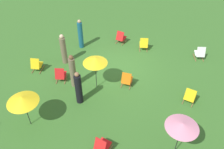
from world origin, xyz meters
TOP-DOWN VIEW (x-y plane):
  - ground_plane at (0.00, 0.00)m, footprint 40.00×40.00m
  - deckchair_0 at (-3.94, 1.55)m, footprint 0.64×0.85m
  - deckchair_1 at (0.51, -2.66)m, footprint 0.64×0.85m
  - deckchair_2 at (-0.80, 1.22)m, footprint 0.50×0.77m
  - deckchair_3 at (2.62, 1.82)m, footprint 0.64×0.85m
  - deckchair_4 at (-0.77, 5.26)m, footprint 0.65×0.85m
  - deckchair_6 at (-4.38, -2.24)m, footprint 0.64×0.85m
  - deckchair_7 at (-1.04, -2.28)m, footprint 0.63×0.84m
  - deckchair_8 at (4.27, 1.40)m, footprint 0.58×0.82m
  - umbrella_0 at (2.67, 4.84)m, footprint 1.29×1.29m
  - umbrella_1 at (0.66, 1.78)m, footprint 1.19×1.19m
  - umbrella_2 at (-3.51, 4.46)m, footprint 1.22×1.22m
  - person_0 at (1.09, 2.98)m, footprint 0.38×0.38m
  - person_1 at (2.77, -1.46)m, footprint 0.41×0.41m
  - person_2 at (1.80, 1.97)m, footprint 0.44×0.44m
  - person_3 at (3.09, 0.30)m, footprint 0.36×0.36m

SIDE VIEW (x-z plane):
  - ground_plane at x=0.00m, z-range 0.00..0.00m
  - deckchair_0 at x=-3.94m, z-range -0.05..0.79m
  - deckchair_1 at x=0.51m, z-range -0.05..0.79m
  - deckchair_2 at x=-0.80m, z-range -0.05..0.79m
  - deckchair_3 at x=2.62m, z-range -0.05..0.79m
  - deckchair_4 at x=-0.77m, z-range -0.05..0.79m
  - deckchair_6 at x=-4.38m, z-range -0.05..0.79m
  - deckchair_7 at x=-1.04m, z-range -0.05..0.79m
  - deckchair_8 at x=4.27m, z-range -0.05..0.79m
  - person_0 at x=1.09m, z-range -0.05..1.75m
  - person_3 at x=3.09m, z-range -0.05..1.79m
  - person_2 at x=1.80m, z-range -0.05..1.84m
  - person_1 at x=2.77m, z-range -0.05..1.84m
  - umbrella_0 at x=2.67m, z-range 0.70..2.36m
  - umbrella_2 at x=-3.51m, z-range 0.76..2.50m
  - umbrella_1 at x=0.66m, z-range 0.77..2.63m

